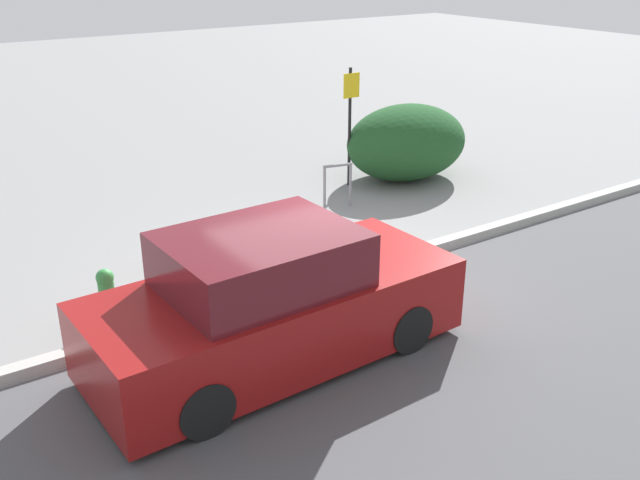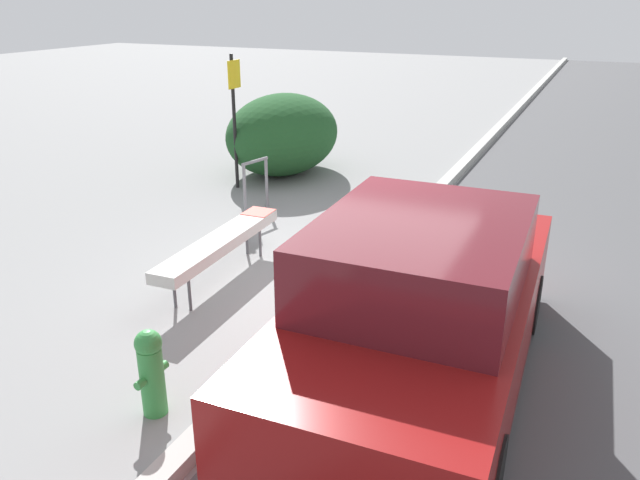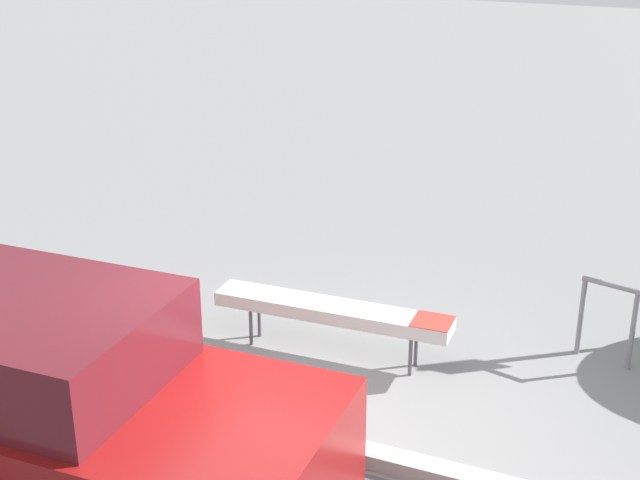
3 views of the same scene
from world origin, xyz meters
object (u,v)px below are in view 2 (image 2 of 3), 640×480
(fire_hydrant, at_px, (151,370))
(parked_car_near, at_px, (421,313))
(bike_rack, at_px, (256,180))
(sign_post, at_px, (234,109))
(bench, at_px, (220,243))

(fire_hydrant, height_order, parked_car_near, parked_car_near)
(bike_rack, height_order, fire_hydrant, bike_rack)
(sign_post, height_order, fire_hydrant, sign_post)
(parked_car_near, bearing_deg, sign_post, 44.21)
(bike_rack, xyz_separation_m, fire_hydrant, (-4.85, -1.85, -0.09))
(bench, height_order, parked_car_near, parked_car_near)
(bench, xyz_separation_m, parked_car_near, (-1.12, -2.76, 0.23))
(bench, distance_m, fire_hydrant, 2.59)
(bike_rack, relative_size, fire_hydrant, 1.08)
(bench, distance_m, sign_post, 3.96)
(sign_post, bearing_deg, bike_rack, -135.66)
(bench, relative_size, fire_hydrant, 3.07)
(bike_rack, relative_size, parked_car_near, 0.19)
(fire_hydrant, xyz_separation_m, parked_car_near, (1.30, -1.83, 0.29))
(sign_post, relative_size, fire_hydrant, 3.01)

